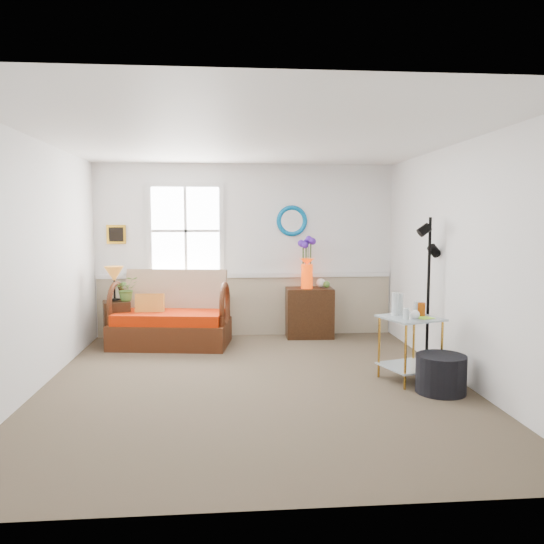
{
  "coord_description": "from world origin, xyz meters",
  "views": [
    {
      "loc": [
        -0.29,
        -5.55,
        1.75
      ],
      "look_at": [
        0.24,
        0.62,
        1.15
      ],
      "focal_mm": 35.0,
      "sensor_mm": 36.0,
      "label": 1
    }
  ],
  "objects": [
    {
      "name": "wainscot",
      "position": [
        0.0,
        2.48,
        0.45
      ],
      "size": [
        4.46,
        0.02,
        0.9
      ],
      "primitive_type": "cube",
      "color": "tan",
      "rests_on": "walls"
    },
    {
      "name": "loveseat",
      "position": [
        -1.08,
        1.88,
        0.52
      ],
      "size": [
        1.71,
        1.12,
        1.04
      ],
      "primitive_type": null,
      "rotation": [
        0.0,
        0.0,
        -0.14
      ],
      "color": "#501E0D",
      "rests_on": "floor"
    },
    {
      "name": "window",
      "position": [
        -0.9,
        2.47,
        1.6
      ],
      "size": [
        1.14,
        0.06,
        1.44
      ],
      "primitive_type": null,
      "color": "white",
      "rests_on": "walls"
    },
    {
      "name": "chair_rail",
      "position": [
        0.0,
        2.47,
        0.92
      ],
      "size": [
        4.46,
        0.04,
        0.06
      ],
      "primitive_type": "cube",
      "color": "silver",
      "rests_on": "walls"
    },
    {
      "name": "flower_vase",
      "position": [
        0.9,
        2.23,
        1.12
      ],
      "size": [
        0.26,
        0.26,
        0.75
      ],
      "primitive_type": null,
      "rotation": [
        0.0,
        0.0,
        0.2
      ],
      "color": "red",
      "rests_on": "cabinet"
    },
    {
      "name": "ottoman",
      "position": [
        1.88,
        -0.44,
        0.19
      ],
      "size": [
        0.6,
        0.6,
        0.39
      ],
      "primitive_type": "cylinder",
      "rotation": [
        0.0,
        0.0,
        -0.21
      ],
      "color": "black",
      "rests_on": "floor"
    },
    {
      "name": "walls",
      "position": [
        0.0,
        0.0,
        1.3
      ],
      "size": [
        4.51,
        5.01,
        2.6
      ],
      "color": "white",
      "rests_on": "floor"
    },
    {
      "name": "mirror",
      "position": [
        0.7,
        2.48,
        1.75
      ],
      "size": [
        0.47,
        0.07,
        0.47
      ],
      "primitive_type": "torus",
      "rotation": [
        1.57,
        0.0,
        0.0
      ],
      "color": "#0085B6",
      "rests_on": "walls"
    },
    {
      "name": "table_lamp",
      "position": [
        -1.86,
        1.94,
        0.87
      ],
      "size": [
        0.31,
        0.31,
        0.49
      ],
      "primitive_type": null,
      "rotation": [
        0.0,
        0.0,
        0.16
      ],
      "color": "#B06820",
      "rests_on": "lamp_stand"
    },
    {
      "name": "cabinet",
      "position": [
        0.95,
        2.26,
        0.37
      ],
      "size": [
        0.71,
        0.47,
        0.75
      ],
      "primitive_type": null,
      "rotation": [
        0.0,
        0.0,
        -0.03
      ],
      "color": "#371E0E",
      "rests_on": "floor"
    },
    {
      "name": "tabletop_items",
      "position": [
        1.71,
        0.03,
        0.84
      ],
      "size": [
        0.56,
        0.56,
        0.26
      ],
      "primitive_type": null,
      "rotation": [
        0.0,
        0.0,
        0.4
      ],
      "color": "silver",
      "rests_on": "side_table"
    },
    {
      "name": "potted_plant",
      "position": [
        -1.7,
        1.99,
        0.76
      ],
      "size": [
        0.44,
        0.45,
        0.27
      ],
      "primitive_type": "imported",
      "rotation": [
        0.0,
        0.0,
        0.54
      ],
      "color": "#4D7A30",
      "rests_on": "lamp_stand"
    },
    {
      "name": "side_table",
      "position": [
        1.7,
        -0.02,
        0.35
      ],
      "size": [
        0.71,
        0.71,
        0.71
      ],
      "primitive_type": null,
      "rotation": [
        0.0,
        0.0,
        0.32
      ],
      "color": "#C28827",
      "rests_on": "floor"
    },
    {
      "name": "picture",
      "position": [
        -1.92,
        2.48,
        1.55
      ],
      "size": [
        0.28,
        0.03,
        0.28
      ],
      "primitive_type": "cube",
      "color": "#C58C1E",
      "rests_on": "walls"
    },
    {
      "name": "ceiling",
      "position": [
        0.0,
        0.0,
        2.6
      ],
      "size": [
        4.5,
        5.0,
        0.01
      ],
      "primitive_type": "cube",
      "color": "white",
      "rests_on": "walls"
    },
    {
      "name": "floor_lamp",
      "position": [
        2.1,
        0.52,
        0.9
      ],
      "size": [
        0.27,
        0.27,
        1.79
      ],
      "primitive_type": null,
      "rotation": [
        0.0,
        0.0,
        0.05
      ],
      "color": "black",
      "rests_on": "floor"
    },
    {
      "name": "floor",
      "position": [
        0.0,
        0.0,
        0.0
      ],
      "size": [
        4.5,
        5.0,
        0.01
      ],
      "primitive_type": "cube",
      "color": "brown",
      "rests_on": "ground"
    },
    {
      "name": "lamp_stand",
      "position": [
        -1.84,
        1.96,
        0.31
      ],
      "size": [
        0.44,
        0.44,
        0.63
      ],
      "primitive_type": null,
      "rotation": [
        0.0,
        0.0,
        0.27
      ],
      "color": "#371E0E",
      "rests_on": "floor"
    },
    {
      "name": "throw_pillow",
      "position": [
        -1.37,
        1.87,
        0.54
      ],
      "size": [
        0.4,
        0.11,
        0.4
      ],
      "primitive_type": null,
      "rotation": [
        0.0,
        0.0,
        -0.02
      ],
      "color": "#D14F08",
      "rests_on": "loveseat"
    }
  ]
}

